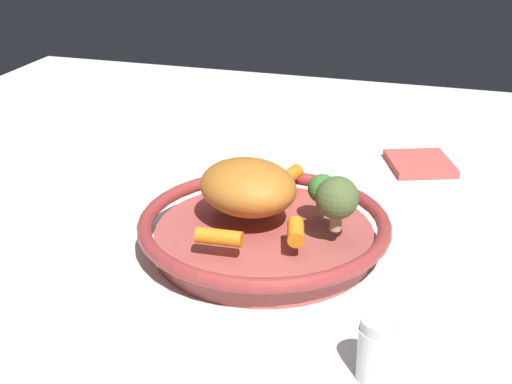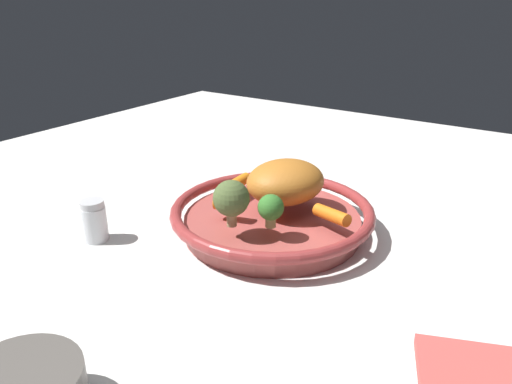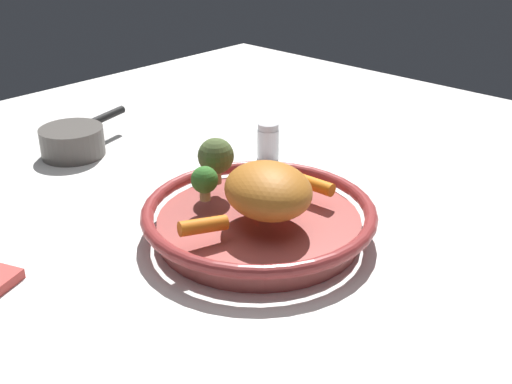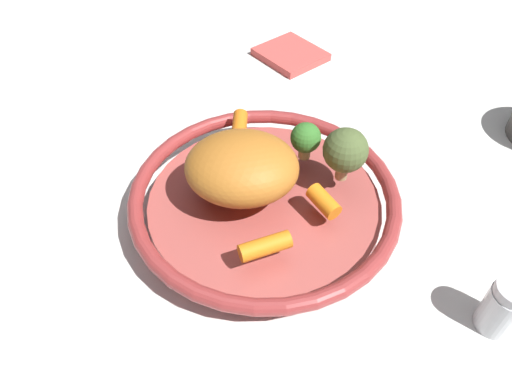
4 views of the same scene
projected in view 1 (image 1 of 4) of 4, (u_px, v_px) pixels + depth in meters
name	position (u px, v px, depth m)	size (l,w,h in m)	color
ground_plane	(264.00, 249.00, 0.99)	(1.81, 1.81, 0.00)	silver
serving_bowl	(264.00, 232.00, 0.98)	(0.35, 0.35, 0.05)	#A84C47
roast_chicken_piece	(248.00, 187.00, 0.97)	(0.14, 0.12, 0.07)	#B96C25
baby_carrot_left	(296.00, 232.00, 0.90)	(0.02, 0.02, 0.04)	orange
baby_carrot_back	(286.00, 179.00, 1.06)	(0.02, 0.02, 0.07)	orange
baby_carrot_right	(219.00, 237.00, 0.89)	(0.02, 0.02, 0.06)	orange
broccoli_floret_large	(322.00, 190.00, 0.97)	(0.04, 0.04, 0.05)	#99A766
broccoli_floret_small	(337.00, 199.00, 0.91)	(0.06, 0.06, 0.07)	tan
salt_shaker	(378.00, 349.00, 0.72)	(0.04, 0.04, 0.07)	silver
dish_towel	(420.00, 164.00, 1.26)	(0.11, 0.10, 0.01)	#D14C47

